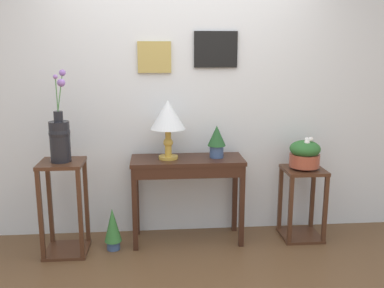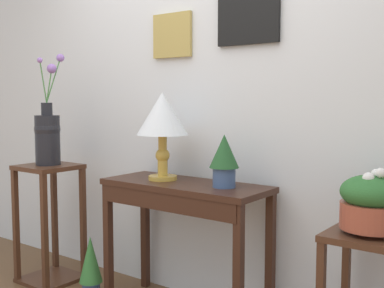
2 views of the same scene
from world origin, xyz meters
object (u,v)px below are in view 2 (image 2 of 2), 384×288
(table_lamp, at_px, (162,118))
(potted_plant_floor, at_px, (91,263))
(pedestal_stand_left, at_px, (50,223))
(planter_bowl_wide_right, at_px, (372,202))
(console_table, at_px, (183,205))
(potted_plant_on_console, at_px, (224,158))
(flower_vase_tall_left, at_px, (48,133))

(table_lamp, bearing_deg, potted_plant_floor, -164.30)
(pedestal_stand_left, bearing_deg, planter_bowl_wide_right, 3.40)
(table_lamp, bearing_deg, planter_bowl_wide_right, -1.21)
(console_table, bearing_deg, potted_plant_on_console, 6.67)
(planter_bowl_wide_right, bearing_deg, flower_vase_tall_left, -176.64)
(potted_plant_on_console, bearing_deg, planter_bowl_wide_right, -2.49)
(potted_plant_floor, bearing_deg, pedestal_stand_left, -178.22)
(flower_vase_tall_left, bearing_deg, potted_plant_on_console, 6.88)
(flower_vase_tall_left, xyz_separation_m, planter_bowl_wide_right, (2.16, 0.13, -0.23))
(console_table, height_order, pedestal_stand_left, pedestal_stand_left)
(console_table, bearing_deg, planter_bowl_wide_right, -0.22)
(potted_plant_on_console, bearing_deg, pedestal_stand_left, -173.08)
(table_lamp, bearing_deg, potted_plant_on_console, 1.18)
(console_table, relative_size, table_lamp, 1.93)
(table_lamp, height_order, flower_vase_tall_left, flower_vase_tall_left)
(console_table, xyz_separation_m, planter_bowl_wide_right, (1.08, -0.00, 0.16))
(console_table, relative_size, potted_plant_floor, 2.61)
(console_table, height_order, potted_plant_floor, console_table)
(pedestal_stand_left, bearing_deg, table_lamp, 9.65)
(pedestal_stand_left, height_order, planter_bowl_wide_right, planter_bowl_wide_right)
(flower_vase_tall_left, distance_m, potted_plant_floor, 0.93)
(table_lamp, xyz_separation_m, planter_bowl_wide_right, (1.25, -0.03, -0.35))
(potted_plant_floor, bearing_deg, planter_bowl_wide_right, 3.77)
(potted_plant_on_console, relative_size, flower_vase_tall_left, 0.38)
(table_lamp, bearing_deg, flower_vase_tall_left, -170.42)
(table_lamp, xyz_separation_m, flower_vase_tall_left, (-0.91, -0.15, -0.12))
(console_table, distance_m, potted_plant_floor, 0.82)
(pedestal_stand_left, distance_m, potted_plant_floor, 0.45)
(planter_bowl_wide_right, xyz_separation_m, potted_plant_floor, (-1.76, -0.12, -0.61))
(table_lamp, distance_m, pedestal_stand_left, 1.19)
(planter_bowl_wide_right, bearing_deg, table_lamp, 178.79)
(potted_plant_on_console, height_order, pedestal_stand_left, potted_plant_on_console)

